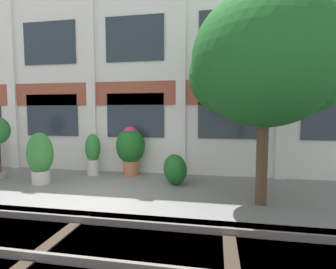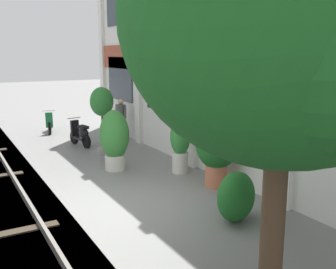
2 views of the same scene
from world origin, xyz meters
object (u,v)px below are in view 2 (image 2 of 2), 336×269
at_px(broadleaf_tree, 284,23).
at_px(potted_plant_low_pan, 102,105).
at_px(potted_plant_ribbed_drum, 217,144).
at_px(scooter_near_curb, 50,122).
at_px(resident_by_doorway, 121,118).
at_px(potted_plant_fluted_column, 180,143).
at_px(potted_plant_glazed_jar, 115,138).
at_px(topiary_hedge, 236,196).
at_px(scooter_second_parked, 81,134).

bearing_deg(broadleaf_tree, potted_plant_low_pan, 172.87).
bearing_deg(potted_plant_ribbed_drum, scooter_near_curb, -167.97).
xyz_separation_m(scooter_near_curb, resident_by_doorway, (2.91, 2.00, 0.40)).
xyz_separation_m(broadleaf_tree, potted_plant_fluted_column, (-5.72, 2.21, -2.72)).
relative_size(potted_plant_ribbed_drum, potted_plant_glazed_jar, 1.08).
xyz_separation_m(potted_plant_fluted_column, topiary_hedge, (3.25, -0.70, -0.35)).
relative_size(potted_plant_fluted_column, potted_plant_glazed_jar, 0.92).
bearing_deg(resident_by_doorway, potted_plant_low_pan, 28.40).
bearing_deg(topiary_hedge, resident_by_doorway, 173.18).
bearing_deg(potted_plant_ribbed_drum, potted_plant_low_pan, -163.84).
bearing_deg(potted_plant_glazed_jar, topiary_hedge, 9.74).
height_order(potted_plant_ribbed_drum, scooter_second_parked, potted_plant_ribbed_drum).
distance_m(potted_plant_fluted_column, resident_by_doorway, 4.70).
height_order(potted_plant_glazed_jar, scooter_near_curb, potted_plant_glazed_jar).
xyz_separation_m(scooter_second_parked, resident_by_doorway, (-0.27, 1.66, 0.40)).
distance_m(broadleaf_tree, potted_plant_glazed_jar, 7.40).
bearing_deg(scooter_near_curb, scooter_second_parked, 20.47).
distance_m(potted_plant_low_pan, scooter_second_parked, 1.87).
distance_m(potted_plant_glazed_jar, scooter_near_curb, 6.48).
xyz_separation_m(potted_plant_low_pan, topiary_hedge, (6.26, 0.41, -1.13)).
bearing_deg(scooter_near_curb, resident_by_doorway, 48.92).
bearing_deg(potted_plant_low_pan, broadleaf_tree, -7.13).
distance_m(scooter_near_curb, scooter_second_parked, 3.20).
distance_m(potted_plant_low_pan, topiary_hedge, 6.37).
distance_m(scooter_near_curb, resident_by_doorway, 3.56).
height_order(resident_by_doorway, topiary_hedge, resident_by_doorway).
bearing_deg(potted_plant_ribbed_drum, broadleaf_tree, -28.99).
height_order(potted_plant_low_pan, resident_by_doorway, potted_plant_low_pan).
relative_size(potted_plant_ribbed_drum, potted_plant_fluted_column, 1.18).
height_order(broadleaf_tree, topiary_hedge, broadleaf_tree).
xyz_separation_m(potted_plant_ribbed_drum, scooter_second_parked, (-5.85, -1.59, -0.65)).
xyz_separation_m(potted_plant_fluted_column, potted_plant_low_pan, (-3.01, -1.11, 0.78)).
bearing_deg(resident_by_doorway, potted_plant_glazed_jar, 41.74).
bearing_deg(scooter_second_parked, potted_plant_glazed_jar, 168.46).
xyz_separation_m(scooter_near_curb, scooter_second_parked, (3.18, 0.34, 0.00)).
relative_size(broadleaf_tree, topiary_hedge, 5.00).
bearing_deg(potted_plant_low_pan, resident_by_doorway, 140.98).
relative_size(resident_by_doorway, topiary_hedge, 1.47).
bearing_deg(scooter_near_curb, potted_plant_glazed_jar, 17.06).
height_order(broadleaf_tree, resident_by_doorway, broadleaf_tree).
xyz_separation_m(potted_plant_ribbed_drum, scooter_near_curb, (-9.03, -1.93, -0.65)).
bearing_deg(potted_plant_fluted_column, resident_by_doorway, 176.96).
bearing_deg(potted_plant_low_pan, topiary_hedge, 3.78).
bearing_deg(potted_plant_glazed_jar, resident_by_doorway, 154.31).
distance_m(broadleaf_tree, potted_plant_low_pan, 9.01).
bearing_deg(potted_plant_glazed_jar, potted_plant_fluted_column, 51.73).
relative_size(potted_plant_ribbed_drum, topiary_hedge, 1.72).
bearing_deg(potted_plant_ribbed_drum, topiary_hedge, -25.65).
distance_m(potted_plant_ribbed_drum, scooter_near_curb, 9.26).
height_order(potted_plant_ribbed_drum, topiary_hedge, potted_plant_ribbed_drum).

